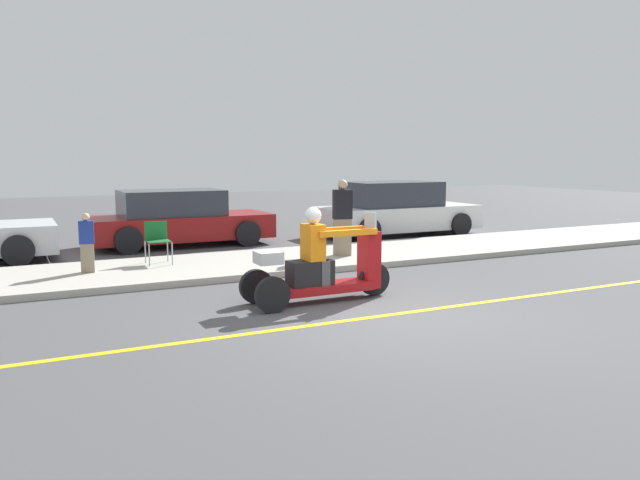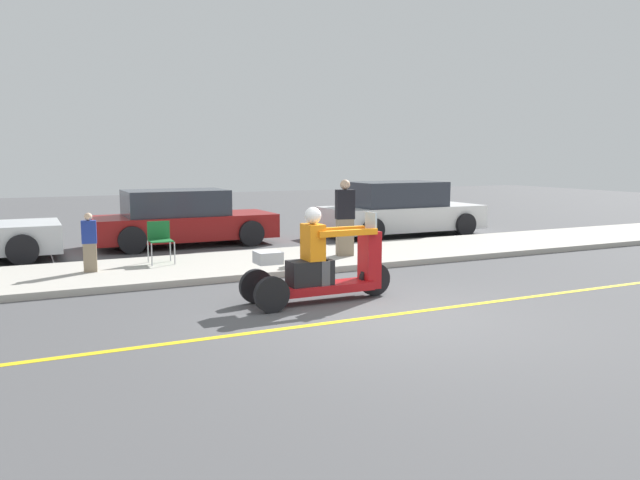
{
  "view_description": "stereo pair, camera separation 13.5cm",
  "coord_description": "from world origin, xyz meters",
  "px_view_note": "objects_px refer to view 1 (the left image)",
  "views": [
    {
      "loc": [
        -4.64,
        -7.23,
        2.23
      ],
      "look_at": [
        -0.43,
        1.19,
        0.96
      ],
      "focal_mm": 35.0,
      "sensor_mm": 36.0,
      "label": 1
    },
    {
      "loc": [
        -4.52,
        -7.29,
        2.23
      ],
      "look_at": [
        -0.43,
        1.19,
        0.96
      ],
      "focal_mm": 35.0,
      "sensor_mm": 36.0,
      "label": 2
    }
  ],
  "objects_px": {
    "spectator_mid_group": "(87,244)",
    "parked_car_lot_left": "(396,210)",
    "spectator_with_child": "(342,219)",
    "folding_chair_set_back": "(157,238)",
    "parked_car_lot_center": "(178,219)",
    "motorcycle_trike": "(321,268)"
  },
  "relations": [
    {
      "from": "spectator_mid_group",
      "to": "spectator_with_child",
      "type": "relative_size",
      "value": 0.67
    },
    {
      "from": "motorcycle_trike",
      "to": "folding_chair_set_back",
      "type": "distance_m",
      "value": 4.28
    },
    {
      "from": "spectator_mid_group",
      "to": "parked_car_lot_center",
      "type": "bearing_deg",
      "value": 54.28
    },
    {
      "from": "spectator_mid_group",
      "to": "parked_car_lot_left",
      "type": "relative_size",
      "value": 0.24
    },
    {
      "from": "spectator_mid_group",
      "to": "parked_car_lot_center",
      "type": "distance_m",
      "value": 4.33
    },
    {
      "from": "motorcycle_trike",
      "to": "parked_car_lot_left",
      "type": "height_order",
      "value": "parked_car_lot_left"
    },
    {
      "from": "folding_chair_set_back",
      "to": "parked_car_lot_center",
      "type": "relative_size",
      "value": 0.19
    },
    {
      "from": "spectator_mid_group",
      "to": "folding_chair_set_back",
      "type": "height_order",
      "value": "spectator_mid_group"
    },
    {
      "from": "spectator_with_child",
      "to": "folding_chair_set_back",
      "type": "height_order",
      "value": "spectator_with_child"
    },
    {
      "from": "spectator_mid_group",
      "to": "spectator_with_child",
      "type": "bearing_deg",
      "value": -3.99
    },
    {
      "from": "parked_car_lot_center",
      "to": "motorcycle_trike",
      "type": "bearing_deg",
      "value": -86.12
    },
    {
      "from": "folding_chair_set_back",
      "to": "parked_car_lot_center",
      "type": "height_order",
      "value": "parked_car_lot_center"
    },
    {
      "from": "parked_car_lot_left",
      "to": "parked_car_lot_center",
      "type": "bearing_deg",
      "value": 173.13
    },
    {
      "from": "folding_chair_set_back",
      "to": "parked_car_lot_center",
      "type": "bearing_deg",
      "value": 69.18
    },
    {
      "from": "parked_car_lot_center",
      "to": "spectator_mid_group",
      "type": "bearing_deg",
      "value": -125.72
    },
    {
      "from": "spectator_mid_group",
      "to": "folding_chair_set_back",
      "type": "relative_size",
      "value": 1.33
    },
    {
      "from": "spectator_with_child",
      "to": "parked_car_lot_left",
      "type": "relative_size",
      "value": 0.35
    },
    {
      "from": "motorcycle_trike",
      "to": "parked_car_lot_center",
      "type": "relative_size",
      "value": 0.55
    },
    {
      "from": "spectator_mid_group",
      "to": "spectator_with_child",
      "type": "height_order",
      "value": "spectator_with_child"
    },
    {
      "from": "motorcycle_trike",
      "to": "spectator_with_child",
      "type": "xyz_separation_m",
      "value": [
        2.09,
        3.15,
        0.38
      ]
    },
    {
      "from": "spectator_with_child",
      "to": "motorcycle_trike",
      "type": "bearing_deg",
      "value": -123.55
    },
    {
      "from": "parked_car_lot_center",
      "to": "spectator_with_child",
      "type": "bearing_deg",
      "value": -56.46
    }
  ]
}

